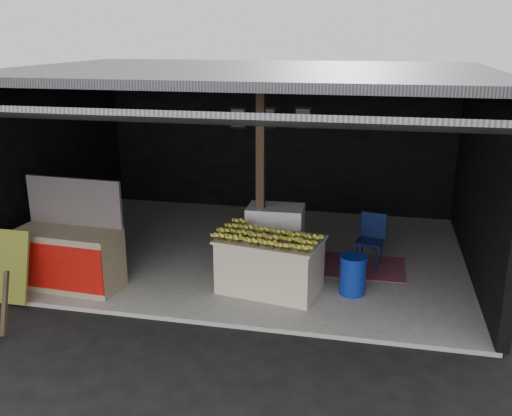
% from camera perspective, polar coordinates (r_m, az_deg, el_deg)
% --- Properties ---
extents(ground, '(80.00, 80.00, 0.00)m').
position_cam_1_polar(ground, '(7.33, -5.07, -11.63)').
color(ground, black).
rests_on(ground, ground).
extents(concrete_slab, '(7.00, 5.00, 0.06)m').
position_cam_1_polar(concrete_slab, '(9.51, -0.58, -4.44)').
color(concrete_slab, gray).
rests_on(concrete_slab, ground).
extents(shophouse, '(7.40, 7.29, 3.02)m').
position_cam_1_polar(shophouse, '(9.27, -0.17, 8.27)').
color(shophouse, black).
rests_on(shophouse, ground).
extents(banana_table, '(1.53, 1.09, 0.77)m').
position_cam_1_polar(banana_table, '(7.94, 1.40, -5.66)').
color(banana_table, beige).
rests_on(banana_table, concrete_slab).
extents(banana_pile, '(1.40, 0.98, 0.15)m').
position_cam_1_polar(banana_pile, '(7.77, 1.43, -2.54)').
color(banana_pile, yellow).
rests_on(banana_pile, banana_table).
extents(white_crate, '(0.86, 0.61, 0.94)m').
position_cam_1_polar(white_crate, '(8.79, 1.94, -2.80)').
color(white_crate, white).
rests_on(white_crate, concrete_slab).
extents(neighbor_stall, '(1.51, 0.75, 1.52)m').
position_cam_1_polar(neighbor_stall, '(8.48, -18.28, -4.53)').
color(neighbor_stall, '#998466').
rests_on(neighbor_stall, concrete_slab).
extents(green_signboard, '(0.66, 0.31, 0.96)m').
position_cam_1_polar(green_signboard, '(8.31, -23.76, -5.35)').
color(green_signboard, black).
rests_on(green_signboard, concrete_slab).
extents(water_barrel, '(0.36, 0.36, 0.52)m').
position_cam_1_polar(water_barrel, '(8.00, 9.64, -6.72)').
color(water_barrel, navy).
rests_on(water_barrel, concrete_slab).
extents(plastic_chair, '(0.46, 0.46, 0.83)m').
position_cam_1_polar(plastic_chair, '(8.94, 11.49, -2.71)').
color(plastic_chair, '#0A1439').
rests_on(plastic_chair, concrete_slab).
extents(magenta_rug, '(1.50, 1.00, 0.01)m').
position_cam_1_polar(magenta_rug, '(9.01, 9.94, -5.73)').
color(magenta_rug, maroon).
rests_on(magenta_rug, concrete_slab).
extents(picture_frames, '(1.62, 0.04, 0.46)m').
position_cam_1_polar(picture_frames, '(11.34, 1.31, 9.00)').
color(picture_frames, black).
rests_on(picture_frames, shophouse).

